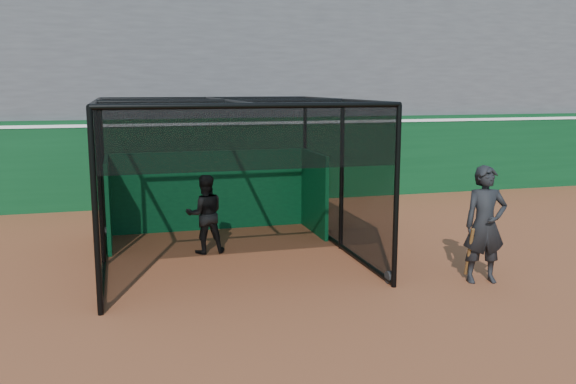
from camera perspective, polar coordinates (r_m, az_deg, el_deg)
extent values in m
plane|color=brown|center=(9.99, -2.94, -10.15)|extent=(120.00, 120.00, 0.00)
cube|color=#0A3A1A|center=(17.91, -8.92, 2.82)|extent=(50.00, 0.45, 2.50)
cube|color=white|center=(17.81, -9.02, 6.33)|extent=(50.00, 0.50, 0.08)
cube|color=#4C4C4F|center=(21.64, -10.33, 10.95)|extent=(50.00, 7.85, 7.75)
cube|color=#074822|center=(14.70, -7.35, 0.14)|extent=(4.73, 0.10, 1.90)
cylinder|color=black|center=(9.99, -17.12, -9.92)|extent=(0.08, 0.22, 0.22)
cylinder|color=black|center=(10.93, 9.43, -7.88)|extent=(0.08, 0.22, 0.22)
cylinder|color=black|center=(14.66, -16.66, -3.58)|extent=(0.08, 0.22, 0.22)
cylinder|color=black|center=(15.31, 1.79, -2.59)|extent=(0.08, 0.22, 0.22)
imported|color=black|center=(12.67, -7.77, -2.06)|extent=(0.80, 0.63, 1.63)
imported|color=black|center=(11.18, 17.95, -2.93)|extent=(0.83, 0.62, 2.07)
cylinder|color=#593819|center=(11.20, 16.60, -5.38)|extent=(0.15, 0.35, 0.91)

